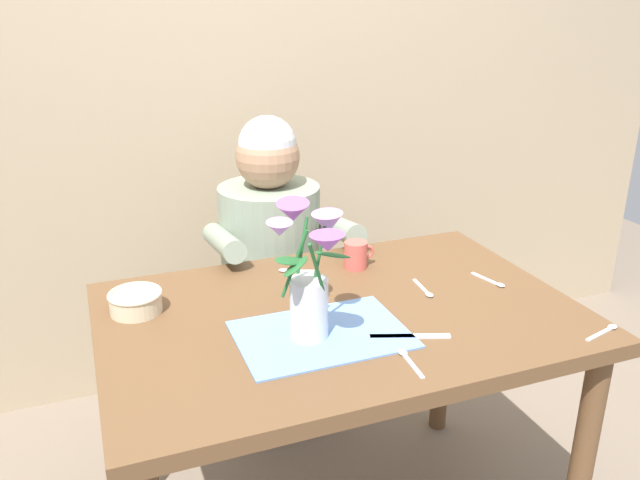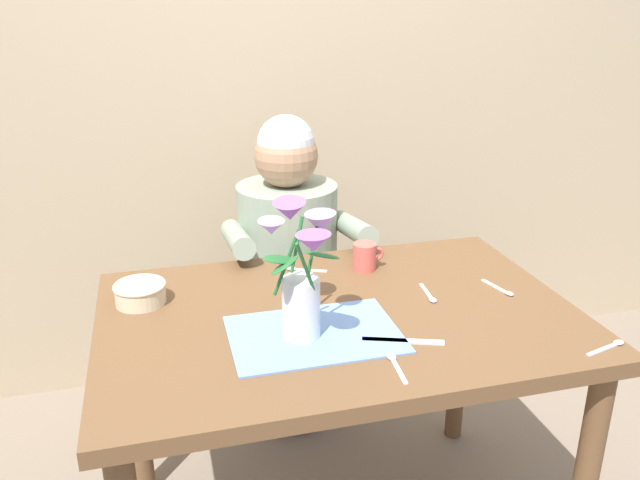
{
  "view_description": "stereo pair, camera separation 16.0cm",
  "coord_description": "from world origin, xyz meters",
  "px_view_note": "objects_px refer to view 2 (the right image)",
  "views": [
    {
      "loc": [
        -0.57,
        -1.35,
        1.49
      ],
      "look_at": [
        -0.04,
        0.05,
        0.92
      ],
      "focal_mm": 35.98,
      "sensor_mm": 36.0,
      "label": 1
    },
    {
      "loc": [
        -0.42,
        -1.4,
        1.49
      ],
      "look_at": [
        -0.04,
        0.05,
        0.92
      ],
      "focal_mm": 35.98,
      "sensor_mm": 36.0,
      "label": 2
    }
  ],
  "objects_px": {
    "ceramic_bowl": "(140,292)",
    "ceramic_mug": "(365,256)",
    "flower_vase": "(301,272)",
    "dinner_knife": "(403,341)",
    "seated_person": "(289,278)"
  },
  "relations": [
    {
      "from": "flower_vase",
      "to": "ceramic_bowl",
      "type": "height_order",
      "value": "flower_vase"
    },
    {
      "from": "dinner_knife",
      "to": "ceramic_mug",
      "type": "xyz_separation_m",
      "value": [
        0.05,
        0.42,
        0.04
      ]
    },
    {
      "from": "seated_person",
      "to": "dinner_knife",
      "type": "distance_m",
      "value": 0.83
    },
    {
      "from": "seated_person",
      "to": "dinner_knife",
      "type": "relative_size",
      "value": 5.97
    },
    {
      "from": "dinner_knife",
      "to": "ceramic_mug",
      "type": "distance_m",
      "value": 0.43
    },
    {
      "from": "flower_vase",
      "to": "dinner_knife",
      "type": "relative_size",
      "value": 1.63
    },
    {
      "from": "flower_vase",
      "to": "ceramic_mug",
      "type": "relative_size",
      "value": 3.33
    },
    {
      "from": "flower_vase",
      "to": "dinner_knife",
      "type": "xyz_separation_m",
      "value": [
        0.22,
        -0.09,
        -0.16
      ]
    },
    {
      "from": "ceramic_bowl",
      "to": "dinner_knife",
      "type": "distance_m",
      "value": 0.69
    },
    {
      "from": "flower_vase",
      "to": "dinner_knife",
      "type": "distance_m",
      "value": 0.29
    },
    {
      "from": "seated_person",
      "to": "ceramic_bowl",
      "type": "xyz_separation_m",
      "value": [
        -0.49,
        -0.44,
        0.21
      ]
    },
    {
      "from": "flower_vase",
      "to": "ceramic_mug",
      "type": "distance_m",
      "value": 0.45
    },
    {
      "from": "ceramic_bowl",
      "to": "ceramic_mug",
      "type": "distance_m",
      "value": 0.64
    },
    {
      "from": "ceramic_bowl",
      "to": "seated_person",
      "type": "bearing_deg",
      "value": 41.94
    },
    {
      "from": "seated_person",
      "to": "dinner_knife",
      "type": "bearing_deg",
      "value": -80.3
    }
  ]
}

